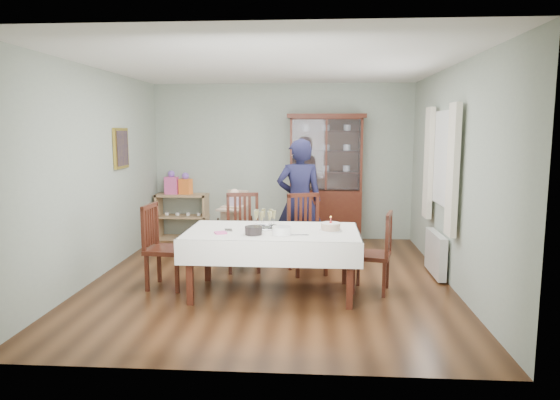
# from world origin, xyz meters

# --- Properties ---
(floor) EXTENTS (5.00, 5.00, 0.00)m
(floor) POSITION_xyz_m (0.00, 0.00, 0.00)
(floor) COLOR #593319
(floor) RESTS_ON ground
(room_shell) EXTENTS (5.00, 5.00, 5.00)m
(room_shell) POSITION_xyz_m (0.00, 0.53, 1.70)
(room_shell) COLOR #9EAA99
(room_shell) RESTS_ON floor
(dining_table) EXTENTS (2.01, 1.16, 0.76)m
(dining_table) POSITION_xyz_m (0.08, -0.56, 0.38)
(dining_table) COLOR #401D10
(dining_table) RESTS_ON floor
(china_cabinet) EXTENTS (1.30, 0.48, 2.18)m
(china_cabinet) POSITION_xyz_m (0.75, 2.26, 1.12)
(china_cabinet) COLOR #401D10
(china_cabinet) RESTS_ON floor
(sideboard) EXTENTS (0.90, 0.38, 0.80)m
(sideboard) POSITION_xyz_m (-1.75, 2.28, 0.40)
(sideboard) COLOR tan
(sideboard) RESTS_ON floor
(picture_frame) EXTENTS (0.04, 0.48, 0.58)m
(picture_frame) POSITION_xyz_m (-2.22, 0.80, 1.65)
(picture_frame) COLOR gold
(picture_frame) RESTS_ON room_shell
(window) EXTENTS (0.04, 1.02, 1.22)m
(window) POSITION_xyz_m (2.22, 0.30, 1.55)
(window) COLOR white
(window) RESTS_ON room_shell
(curtain_left) EXTENTS (0.07, 0.30, 1.55)m
(curtain_left) POSITION_xyz_m (2.16, -0.32, 1.45)
(curtain_left) COLOR silver
(curtain_left) RESTS_ON room_shell
(curtain_right) EXTENTS (0.07, 0.30, 1.55)m
(curtain_right) POSITION_xyz_m (2.16, 0.92, 1.45)
(curtain_right) COLOR silver
(curtain_right) RESTS_ON room_shell
(radiator) EXTENTS (0.10, 0.80, 0.55)m
(radiator) POSITION_xyz_m (2.16, 0.30, 0.30)
(radiator) COLOR white
(radiator) RESTS_ON floor
(chair_far_left) EXTENTS (0.55, 0.55, 1.04)m
(chair_far_left) POSITION_xyz_m (-0.41, 0.43, 0.31)
(chair_far_left) COLOR #401D10
(chair_far_left) RESTS_ON floor
(chair_far_right) EXTENTS (0.60, 0.60, 1.05)m
(chair_far_right) POSITION_xyz_m (0.47, 0.34, 0.31)
(chair_far_right) COLOR #401D10
(chair_far_right) RESTS_ON floor
(chair_end_left) EXTENTS (0.50, 0.50, 1.02)m
(chair_end_left) POSITION_xyz_m (-1.24, -0.42, 0.30)
(chair_end_left) COLOR #401D10
(chair_end_left) RESTS_ON floor
(chair_end_right) EXTENTS (0.52, 0.52, 0.96)m
(chair_end_right) POSITION_xyz_m (1.26, -0.41, 0.29)
(chair_end_right) COLOR #401D10
(chair_end_right) RESTS_ON floor
(woman) EXTENTS (0.70, 0.51, 1.79)m
(woman) POSITION_xyz_m (0.34, 0.90, 0.89)
(woman) COLOR black
(woman) RESTS_ON floor
(high_chair) EXTENTS (0.57, 0.57, 1.03)m
(high_chair) POSITION_xyz_m (-0.64, 1.16, 0.40)
(high_chair) COLOR black
(high_chair) RESTS_ON floor
(champagne_tray) EXTENTS (0.36, 0.36, 0.22)m
(champagne_tray) POSITION_xyz_m (-0.02, -0.45, 0.83)
(champagne_tray) COLOR silver
(champagne_tray) RESTS_ON dining_table
(birthday_cake) EXTENTS (0.26, 0.26, 0.18)m
(birthday_cake) POSITION_xyz_m (0.75, -0.57, 0.81)
(birthday_cake) COLOR white
(birthday_cake) RESTS_ON dining_table
(plate_stack_dark) EXTENTS (0.26, 0.26, 0.09)m
(plate_stack_dark) POSITION_xyz_m (-0.11, -0.81, 0.81)
(plate_stack_dark) COLOR black
(plate_stack_dark) RESTS_ON dining_table
(plate_stack_white) EXTENTS (0.27, 0.27, 0.09)m
(plate_stack_white) POSITION_xyz_m (0.20, -0.80, 0.81)
(plate_stack_white) COLOR white
(plate_stack_white) RESTS_ON dining_table
(napkin_stack) EXTENTS (0.17, 0.17, 0.02)m
(napkin_stack) POSITION_xyz_m (-0.49, -0.78, 0.77)
(napkin_stack) COLOR #DE5297
(napkin_stack) RESTS_ON dining_table
(cutlery) EXTENTS (0.14, 0.17, 0.01)m
(cutlery) POSITION_xyz_m (-0.46, -0.61, 0.77)
(cutlery) COLOR silver
(cutlery) RESTS_ON dining_table
(cake_knife) EXTENTS (0.29, 0.03, 0.01)m
(cake_knife) POSITION_xyz_m (0.35, -0.83, 0.77)
(cake_knife) COLOR silver
(cake_knife) RESTS_ON dining_table
(gift_bag_pink) EXTENTS (0.23, 0.15, 0.41)m
(gift_bag_pink) POSITION_xyz_m (-1.92, 2.26, 0.98)
(gift_bag_pink) COLOR #DE5297
(gift_bag_pink) RESTS_ON sideboard
(gift_bag_orange) EXTENTS (0.24, 0.19, 0.38)m
(gift_bag_orange) POSITION_xyz_m (-1.67, 2.26, 0.97)
(gift_bag_orange) COLOR orange
(gift_bag_orange) RESTS_ON sideboard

